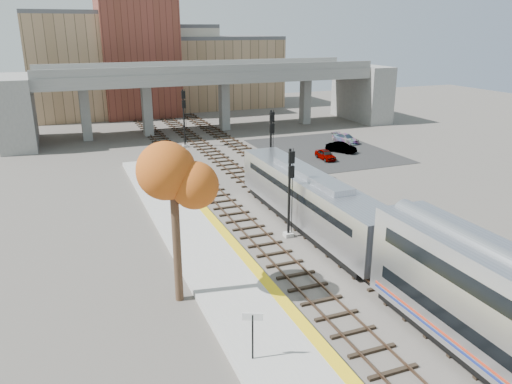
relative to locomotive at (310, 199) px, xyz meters
name	(u,v)px	position (x,y,z in m)	size (l,w,h in m)	color
ground	(348,271)	(-1.00, -7.08, -2.28)	(160.00, 160.00, 0.00)	#47423D
platform	(235,291)	(-8.25, -7.08, -2.10)	(4.50, 60.00, 0.35)	#9E9E99
yellow_strip	(267,282)	(-6.35, -7.08, -1.92)	(0.70, 60.00, 0.01)	yellow
tracks	(278,204)	(-0.07, 5.42, -2.20)	(10.70, 95.00, 0.25)	black
overpass	(210,90)	(3.92, 37.92, 3.53)	(54.00, 12.00, 9.50)	slate
buildings_far	(154,65)	(0.26, 59.49, 5.60)	(43.00, 21.00, 20.60)	tan
parking_lot	(324,151)	(13.00, 20.92, -2.26)	(14.00, 18.00, 0.04)	black
locomotive	(310,199)	(0.00, 0.00, 0.00)	(3.02, 19.05, 4.10)	#A8AAB2
signal_mast_near	(290,196)	(-2.10, -1.01, 0.77)	(0.60, 0.64, 6.40)	#9E9E99
signal_mast_mid	(271,147)	(2.00, 11.74, 1.10)	(0.60, 0.64, 6.87)	#9E9E99
signal_mast_far	(184,119)	(-2.10, 28.96, 1.22)	(0.60, 0.64, 7.05)	#9E9E99
station_sign	(253,326)	(-9.61, -13.21, -0.30)	(0.84, 0.42, 2.27)	black
tree	(173,184)	(-11.29, -6.53, 4.33)	(3.60, 3.60, 8.91)	#382619
car_a	(325,155)	(10.97, 17.07, -1.68)	(1.31, 3.25, 1.11)	#99999E
car_b	(341,147)	(14.37, 19.38, -1.65)	(1.25, 3.59, 1.18)	#99999E
car_c	(346,138)	(17.63, 23.66, -1.67)	(1.59, 3.91, 1.13)	#99999E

